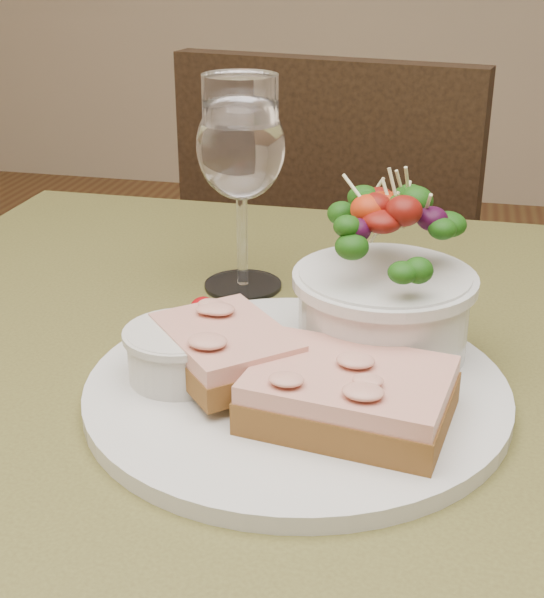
% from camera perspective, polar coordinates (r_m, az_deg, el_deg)
% --- Properties ---
extents(cafe_table, '(0.80, 0.80, 0.75)m').
position_cam_1_polar(cafe_table, '(0.66, 1.22, -13.08)').
color(cafe_table, '#4A451F').
rests_on(cafe_table, ground).
extents(chair_far, '(0.49, 0.49, 0.90)m').
position_cam_1_polar(chair_far, '(1.46, 5.36, -7.31)').
color(chair_far, black).
rests_on(chair_far, ground).
extents(dinner_plate, '(0.29, 0.29, 0.01)m').
position_cam_1_polar(dinner_plate, '(0.58, 1.70, -6.24)').
color(dinner_plate, silver).
rests_on(dinner_plate, cafe_table).
extents(sandwich_front, '(0.14, 0.11, 0.03)m').
position_cam_1_polar(sandwich_front, '(0.53, 5.32, -6.54)').
color(sandwich_front, '#492613').
rests_on(sandwich_front, dinner_plate).
extents(sandwich_back, '(0.12, 0.12, 0.03)m').
position_cam_1_polar(sandwich_back, '(0.57, -3.21, -3.41)').
color(sandwich_back, '#492613').
rests_on(sandwich_back, dinner_plate).
extents(ramekin, '(0.07, 0.07, 0.04)m').
position_cam_1_polar(ramekin, '(0.57, -6.37, -3.58)').
color(ramekin, beige).
rests_on(ramekin, dinner_plate).
extents(salad_bowl, '(0.12, 0.12, 0.13)m').
position_cam_1_polar(salad_bowl, '(0.60, 7.74, 1.60)').
color(salad_bowl, silver).
rests_on(salad_bowl, dinner_plate).
extents(garnish, '(0.05, 0.04, 0.02)m').
position_cam_1_polar(garnish, '(0.66, -3.76, -0.89)').
color(garnish, '#12370A').
rests_on(garnish, dinner_plate).
extents(wine_glass, '(0.08, 0.08, 0.18)m').
position_cam_1_polar(wine_glass, '(0.72, -2.14, 9.93)').
color(wine_glass, white).
rests_on(wine_glass, cafe_table).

